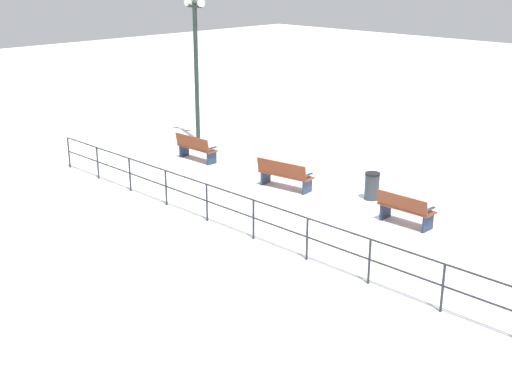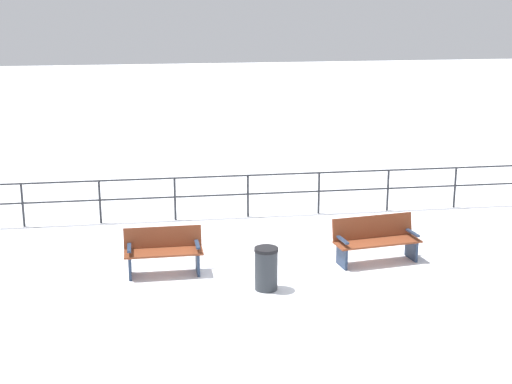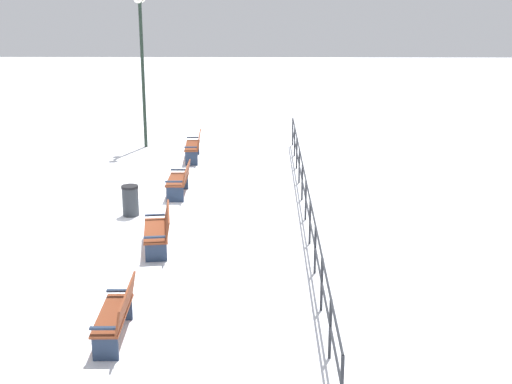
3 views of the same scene
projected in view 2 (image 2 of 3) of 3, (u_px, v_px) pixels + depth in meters
ground_plane at (273, 269)px, 14.14m from camera, size 80.00×80.00×0.00m
bench_second at (163, 251)px, 13.81m from camera, size 0.57×1.45×0.85m
bench_third at (376, 239)px, 14.43m from camera, size 0.79×1.73×0.87m
waterfront_railing at (248, 189)px, 17.20m from camera, size 0.05×16.82×1.01m
trash_bin at (266, 268)px, 13.09m from camera, size 0.42×0.42×0.77m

